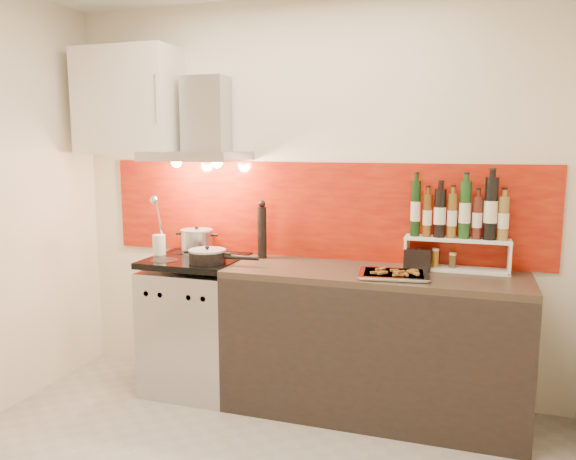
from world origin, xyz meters
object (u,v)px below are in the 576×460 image
(range_stove, at_px, (197,325))
(counter, at_px, (373,343))
(saute_pan, at_px, (209,256))
(pepper_mill, at_px, (262,230))
(baking_tray, at_px, (394,274))
(stock_pot, at_px, (197,241))

(range_stove, relative_size, counter, 0.51)
(range_stove, relative_size, saute_pan, 1.97)
(range_stove, xyz_separation_m, saute_pan, (0.16, -0.12, 0.51))
(counter, xyz_separation_m, pepper_mill, (-0.79, 0.17, 0.64))
(range_stove, distance_m, baking_tray, 1.41)
(pepper_mill, bearing_deg, saute_pan, -130.68)
(pepper_mill, bearing_deg, stock_pot, -178.14)
(saute_pan, relative_size, pepper_mill, 1.18)
(saute_pan, distance_m, pepper_mill, 0.41)
(pepper_mill, xyz_separation_m, baking_tray, (0.92, -0.27, -0.17))
(range_stove, xyz_separation_m, counter, (1.20, 0.00, 0.01))
(stock_pot, bearing_deg, range_stove, -67.29)
(saute_pan, distance_m, baking_tray, 1.17)
(counter, bearing_deg, stock_pot, 173.11)
(saute_pan, relative_size, baking_tray, 1.07)
(counter, height_order, saute_pan, saute_pan)
(range_stove, height_order, stock_pot, stock_pot)
(baking_tray, bearing_deg, saute_pan, -178.69)
(counter, bearing_deg, range_stove, -179.77)
(range_stove, distance_m, saute_pan, 0.55)
(range_stove, xyz_separation_m, baking_tray, (1.33, -0.09, 0.47))
(range_stove, height_order, pepper_mill, pepper_mill)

